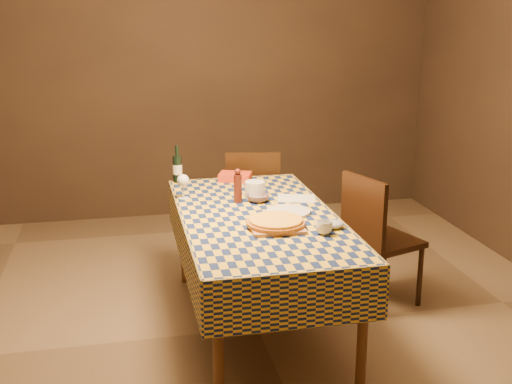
% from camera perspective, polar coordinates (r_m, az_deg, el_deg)
% --- Properties ---
extents(room, '(5.00, 5.10, 2.70)m').
position_cam_1_polar(room, '(3.79, 0.16, 6.35)').
color(room, brown).
rests_on(room, ground).
extents(dining_table, '(0.94, 1.84, 0.77)m').
position_cam_1_polar(dining_table, '(3.95, 0.15, -3.07)').
color(dining_table, brown).
rests_on(dining_table, ground).
extents(cutting_board, '(0.31, 0.31, 0.02)m').
position_cam_1_polar(cutting_board, '(3.70, 1.76, -3.04)').
color(cutting_board, '#A36F4C').
rests_on(cutting_board, dining_table).
extents(pizza, '(0.42, 0.42, 0.03)m').
position_cam_1_polar(pizza, '(3.69, 1.76, -2.67)').
color(pizza, '#9F591A').
rests_on(pizza, cutting_board).
extents(pepper_mill, '(0.07, 0.07, 0.23)m').
position_cam_1_polar(pepper_mill, '(4.15, -1.63, 0.48)').
color(pepper_mill, '#451710').
rests_on(pepper_mill, dining_table).
extents(bowl, '(0.16, 0.16, 0.05)m').
position_cam_1_polar(bowl, '(4.19, 0.18, -0.55)').
color(bowl, '#634A53').
rests_on(bowl, dining_table).
extents(wine_glass, '(0.09, 0.09, 0.16)m').
position_cam_1_polar(wine_glass, '(4.25, -6.50, 0.93)').
color(wine_glass, silver).
rests_on(wine_glass, dining_table).
extents(wine_bottle, '(0.08, 0.08, 0.27)m').
position_cam_1_polar(wine_bottle, '(4.67, -7.00, 2.09)').
color(wine_bottle, black).
rests_on(wine_bottle, dining_table).
extents(deli_tub, '(0.15, 0.15, 0.11)m').
position_cam_1_polar(deli_tub, '(4.26, -0.10, 0.21)').
color(deli_tub, white).
rests_on(deli_tub, dining_table).
extents(takeout_container, '(0.27, 0.23, 0.06)m').
position_cam_1_polar(takeout_container, '(4.70, -1.86, 1.36)').
color(takeout_container, red).
rests_on(takeout_container, dining_table).
extents(white_plate, '(0.36, 0.36, 0.02)m').
position_cam_1_polar(white_plate, '(3.97, 2.90, -1.74)').
color(white_plate, silver).
rests_on(white_plate, dining_table).
extents(tumbler, '(0.10, 0.10, 0.08)m').
position_cam_1_polar(tumbler, '(3.61, 6.07, -3.16)').
color(tumbler, silver).
rests_on(tumbler, dining_table).
extents(flour_patch, '(0.29, 0.25, 0.00)m').
position_cam_1_polar(flour_patch, '(4.27, 3.60, -0.56)').
color(flour_patch, silver).
rests_on(flour_patch, dining_table).
extents(flour_bag, '(0.19, 0.17, 0.05)m').
position_cam_1_polar(flour_bag, '(3.71, 6.66, -2.87)').
color(flour_bag, '#A2AECF').
rests_on(flour_bag, dining_table).
extents(chair_far, '(0.49, 0.49, 0.93)m').
position_cam_1_polar(chair_far, '(5.09, -0.32, -0.67)').
color(chair_far, black).
rests_on(chair_far, ground).
extents(chair_right, '(0.54, 0.54, 0.93)m').
position_cam_1_polar(chair_right, '(4.41, 10.55, -3.64)').
color(chair_right, black).
rests_on(chair_right, ground).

